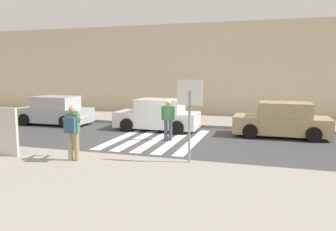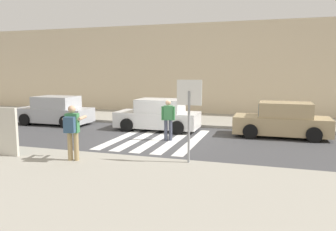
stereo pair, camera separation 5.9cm
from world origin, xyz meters
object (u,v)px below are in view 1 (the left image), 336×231
at_px(parked_car_silver, 55,111).
at_px(advertising_board, 4,131).
at_px(photographer_with_backpack, 73,128).
at_px(stop_sign, 190,103).
at_px(pedestrian_crossing, 168,118).
at_px(parked_car_white, 158,116).
at_px(parked_car_tan, 282,121).

distance_m(parked_car_silver, advertising_board, 7.32).
bearing_deg(photographer_with_backpack, stop_sign, 14.03).
relative_size(pedestrian_crossing, parked_car_silver, 0.42).
distance_m(stop_sign, pedestrian_crossing, 4.03).
distance_m(photographer_with_backpack, parked_car_white, 6.65).
height_order(parked_car_silver, advertising_board, advertising_board).
xyz_separation_m(stop_sign, pedestrian_crossing, (-1.74, 3.50, -1.00)).
bearing_deg(advertising_board, stop_sign, 9.05).
relative_size(stop_sign, advertising_board, 1.57).
xyz_separation_m(photographer_with_backpack, pedestrian_crossing, (1.75, 4.37, -0.19)).
bearing_deg(parked_car_tan, stop_sign, -116.53).
bearing_deg(photographer_with_backpack, parked_car_silver, 129.65).
relative_size(pedestrian_crossing, parked_car_tan, 0.42).
distance_m(stop_sign, parked_car_white, 6.58).
bearing_deg(advertising_board, parked_car_silver, 113.60).
xyz_separation_m(pedestrian_crossing, advertising_board, (-4.30, -4.46, -0.03)).
distance_m(parked_car_tan, advertising_board, 11.16).
relative_size(photographer_with_backpack, parked_car_white, 0.42).
bearing_deg(pedestrian_crossing, photographer_with_backpack, -111.81).
xyz_separation_m(stop_sign, parked_car_silver, (-8.98, 5.74, -1.25)).
bearing_deg(advertising_board, parked_car_white, 65.31).
xyz_separation_m(photographer_with_backpack, advertising_board, (-2.55, -0.09, -0.23)).
bearing_deg(parked_car_tan, parked_car_white, 180.00).
distance_m(parked_car_silver, parked_car_white, 6.01).
distance_m(stop_sign, advertising_board, 6.21).
height_order(parked_car_silver, parked_car_white, same).
height_order(stop_sign, pedestrian_crossing, stop_sign).
xyz_separation_m(stop_sign, parked_car_white, (-2.96, 5.74, -1.25)).
height_order(parked_car_silver, parked_car_tan, same).
bearing_deg(pedestrian_crossing, parked_car_silver, 162.73).
bearing_deg(parked_car_white, parked_car_tan, -0.00).
distance_m(photographer_with_backpack, parked_car_silver, 8.60).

